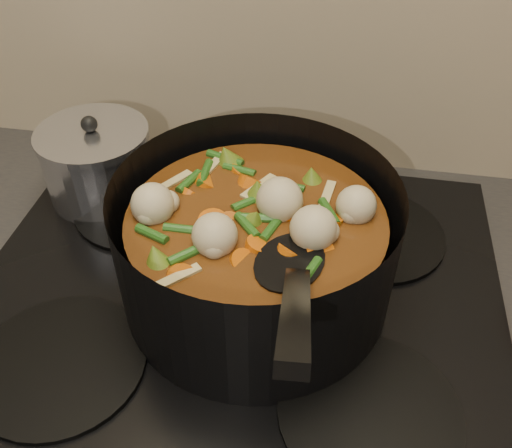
# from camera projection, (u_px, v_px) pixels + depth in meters

# --- Properties ---
(stovetop) EXTENTS (0.62, 0.54, 0.03)m
(stovetop) POSITION_uv_depth(u_px,v_px,m) (235.00, 298.00, 0.68)
(stovetop) COLOR black
(stovetop) RESTS_ON counter
(stockpot) EXTENTS (0.34, 0.42, 0.22)m
(stockpot) POSITION_uv_depth(u_px,v_px,m) (256.00, 249.00, 0.63)
(stockpot) COLOR black
(stockpot) RESTS_ON stovetop
(saucepan) EXTENTS (0.15, 0.15, 0.12)m
(saucepan) POSITION_uv_depth(u_px,v_px,m) (98.00, 163.00, 0.78)
(saucepan) COLOR silver
(saucepan) RESTS_ON stovetop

